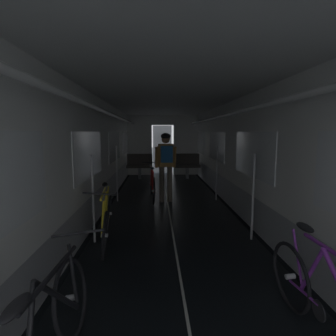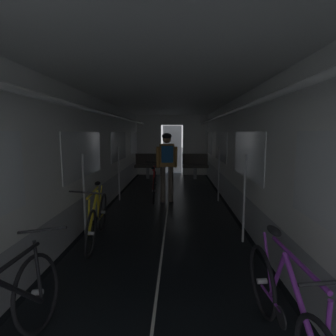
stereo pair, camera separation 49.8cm
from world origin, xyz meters
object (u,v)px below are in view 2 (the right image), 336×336
at_px(bench_seat_far_right, 195,164).
at_px(person_cyclist_aisle, 167,160).
at_px(bicycle_yellow, 97,218).
at_px(bicycle_purple, 286,311).
at_px(bicycle_red_in_aisle, 154,185).
at_px(bench_seat_far_left, 148,164).

distance_m(bench_seat_far_right, person_cyclist_aisle, 3.66).
relative_size(bench_seat_far_right, bicycle_yellow, 0.58).
distance_m(bicycle_purple, person_cyclist_aisle, 4.88).
height_order(bicycle_yellow, bicycle_purple, bicycle_yellow).
height_order(bicycle_purple, person_cyclist_aisle, person_cyclist_aisle).
xyz_separation_m(person_cyclist_aisle, bicycle_red_in_aisle, (-0.34, 0.26, -0.69)).
relative_size(person_cyclist_aisle, bicycle_red_in_aisle, 1.02).
height_order(bench_seat_far_left, bicycle_purple, bench_seat_far_left).
bearing_deg(bench_seat_far_right, bicycle_yellow, -107.94).
bearing_deg(bicycle_red_in_aisle, bicycle_yellow, -103.63).
relative_size(bicycle_purple, bicycle_red_in_aisle, 1.00).
distance_m(bench_seat_far_left, bicycle_red_in_aisle, 3.29).
xyz_separation_m(bench_seat_far_left, bicycle_purple, (1.95, -8.21, -0.18)).
relative_size(bench_seat_far_left, bicycle_red_in_aisle, 0.58).
height_order(bench_seat_far_left, bicycle_yellow, bench_seat_far_left).
relative_size(bicycle_yellow, bicycle_red_in_aisle, 1.00).
height_order(bench_seat_far_right, person_cyclist_aisle, person_cyclist_aisle).
relative_size(bench_seat_far_left, bicycle_yellow, 0.58).
bearing_deg(bench_seat_far_left, bicycle_red_in_aisle, -80.83).
distance_m(bicycle_yellow, bicycle_purple, 3.02).
bearing_deg(bicycle_yellow, bicycle_red_in_aisle, 76.37).
xyz_separation_m(bicycle_purple, person_cyclist_aisle, (-1.09, 4.70, 0.69)).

